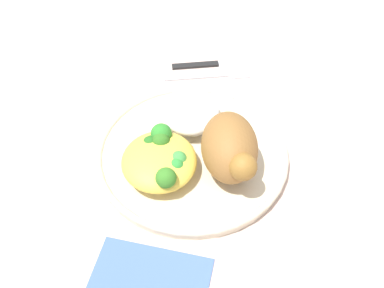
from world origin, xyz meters
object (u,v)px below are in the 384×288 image
(plate, at_px, (192,153))
(fork, at_px, (212,75))
(roasted_chicken, at_px, (230,148))
(knife, at_px, (218,63))
(mac_cheese_with_broccoli, at_px, (160,159))
(napkin, at_px, (148,284))
(rice_pile, at_px, (193,111))

(plate, distance_m, fork, 0.18)
(roasted_chicken, height_order, fork, roasted_chicken)
(roasted_chicken, bearing_deg, knife, 178.66)
(mac_cheese_with_broccoli, bearing_deg, roasted_chicken, 89.79)
(mac_cheese_with_broccoli, xyz_separation_m, napkin, (0.15, -0.01, -0.04))
(napkin, bearing_deg, mac_cheese_with_broccoli, 174.84)
(rice_pile, bearing_deg, roasted_chicken, 25.61)
(plate, bearing_deg, rice_pile, 175.84)
(rice_pile, height_order, napkin, rice_pile)
(plate, height_order, rice_pile, rice_pile)
(roasted_chicken, bearing_deg, plate, -125.89)
(plate, height_order, roasted_chicken, roasted_chicken)
(roasted_chicken, relative_size, rice_pile, 1.22)
(rice_pile, xyz_separation_m, mac_cheese_with_broccoli, (0.09, -0.05, 0.00))
(mac_cheese_with_broccoli, relative_size, fork, 0.72)
(rice_pile, relative_size, fork, 0.65)
(mac_cheese_with_broccoli, bearing_deg, knife, 158.44)
(roasted_chicken, distance_m, mac_cheese_with_broccoli, 0.09)
(plate, xyz_separation_m, mac_cheese_with_broccoli, (0.03, -0.04, 0.03))
(plate, relative_size, napkin, 2.00)
(roasted_chicken, height_order, napkin, roasted_chicken)
(fork, xyz_separation_m, napkin, (0.36, -0.10, -0.00))
(fork, bearing_deg, rice_pile, -17.24)
(plate, xyz_separation_m, rice_pile, (-0.06, 0.00, 0.03))
(roasted_chicken, bearing_deg, fork, -178.44)
(knife, relative_size, napkin, 1.43)
(roasted_chicken, height_order, knife, roasted_chicken)
(fork, xyz_separation_m, knife, (-0.03, 0.01, 0.00))
(napkin, bearing_deg, fork, 164.86)
(roasted_chicken, distance_m, fork, 0.22)
(knife, bearing_deg, fork, -19.71)
(fork, height_order, napkin, fork)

